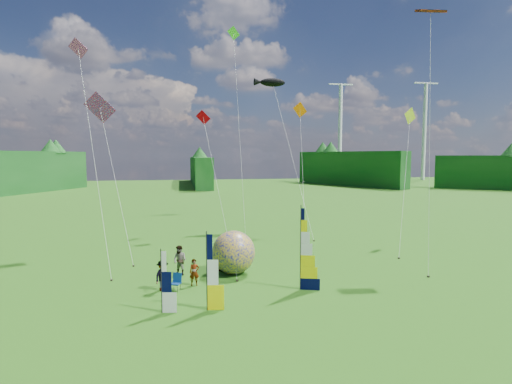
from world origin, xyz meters
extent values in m
plane|color=#1F6B0E|center=(0.00, 0.00, 0.00)|extent=(220.00, 220.00, 0.00)
sphere|color=navy|center=(-1.99, 6.52, 1.39)|extent=(3.17, 3.17, 2.79)
imported|color=#66594C|center=(-4.56, 4.59, 0.78)|extent=(0.59, 0.41, 1.57)
imported|color=#66594C|center=(-5.39, 6.85, 0.95)|extent=(1.01, 0.91, 1.90)
imported|color=#66594C|center=(-6.35, 3.99, 0.88)|extent=(1.02, 1.16, 1.76)
imported|color=#66594C|center=(-2.75, 7.14, 0.76)|extent=(0.92, 0.83, 1.51)
camera|label=1|loc=(-5.31, -18.49, 7.57)|focal=28.00mm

